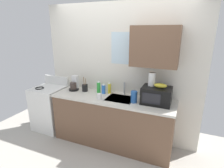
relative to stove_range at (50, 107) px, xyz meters
name	(u,v)px	position (x,y,z in m)	size (l,w,h in m)	color
kitchen_wall_assembly	(124,70)	(1.54, 0.31, 0.88)	(2.94, 0.42, 2.50)	silver
counter_unit	(112,120)	(1.43, 0.00, 0.00)	(2.17, 0.63, 0.90)	brown
sink_faucet	(124,88)	(1.57, 0.24, 0.56)	(0.03, 0.03, 0.23)	#B2B5BA
stove_range	(50,107)	(0.00, 0.00, 0.00)	(0.60, 0.60, 1.08)	white
microwave	(156,95)	(2.18, 0.04, 0.58)	(0.46, 0.35, 0.27)	black
banana_bunch	(160,86)	(2.23, 0.05, 0.75)	(0.20, 0.11, 0.07)	gold
paper_towel_roll	(152,79)	(2.08, 0.10, 0.82)	(0.11, 0.11, 0.22)	white
coffee_maker	(74,85)	(0.58, 0.10, 0.55)	(0.19, 0.21, 0.28)	black
dish_soap_bottle_yellow	(109,88)	(1.29, 0.20, 0.54)	(0.06, 0.06, 0.22)	yellow
dish_soap_bottle_blue	(104,89)	(1.20, 0.14, 0.53)	(0.07, 0.07, 0.20)	blue
dish_soap_bottle_green	(99,87)	(1.10, 0.14, 0.55)	(0.07, 0.07, 0.24)	green
cereal_canister	(134,97)	(1.84, -0.05, 0.54)	(0.10, 0.10, 0.19)	#2659A5
mug_white	(99,96)	(1.25, -0.14, 0.49)	(0.08, 0.08, 0.10)	white
utensil_crock	(85,88)	(0.81, 0.12, 0.51)	(0.11, 0.11, 0.29)	black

